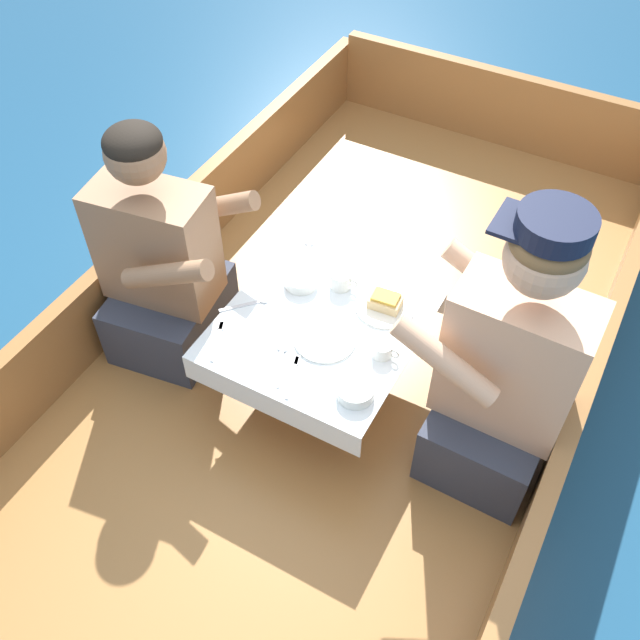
% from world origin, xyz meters
% --- Properties ---
extents(ground_plane, '(60.00, 60.00, 0.00)m').
position_xyz_m(ground_plane, '(0.00, 0.00, 0.00)').
color(ground_plane, navy).
extents(boat_deck, '(1.77, 3.61, 0.36)m').
position_xyz_m(boat_deck, '(0.00, 0.00, 0.18)').
color(boat_deck, '#9E6B38').
rests_on(boat_deck, ground_plane).
extents(gunwale_port, '(0.06, 3.61, 0.33)m').
position_xyz_m(gunwale_port, '(-0.86, 0.00, 0.52)').
color(gunwale_port, '#936033').
rests_on(gunwale_port, boat_deck).
extents(gunwale_starboard, '(0.06, 3.61, 0.33)m').
position_xyz_m(gunwale_starboard, '(0.86, 0.00, 0.52)').
color(gunwale_starboard, '#936033').
rests_on(gunwale_starboard, boat_deck).
extents(bow_coaming, '(1.65, 0.06, 0.38)m').
position_xyz_m(bow_coaming, '(0.00, 1.77, 0.55)').
color(bow_coaming, '#936033').
rests_on(bow_coaming, boat_deck).
extents(cockpit_table, '(0.65, 0.68, 0.36)m').
position_xyz_m(cockpit_table, '(0.00, -0.08, 0.68)').
color(cockpit_table, '#B2B2B7').
rests_on(cockpit_table, boat_deck).
extents(person_port, '(0.56, 0.50, 0.96)m').
position_xyz_m(person_port, '(-0.62, -0.12, 0.74)').
color(person_port, '#333847').
rests_on(person_port, boat_deck).
extents(person_starboard, '(0.53, 0.45, 1.06)m').
position_xyz_m(person_starboard, '(0.62, -0.04, 0.79)').
color(person_starboard, '#333847').
rests_on(person_starboard, boat_deck).
extents(plate_sandwich, '(0.21, 0.21, 0.01)m').
position_xyz_m(plate_sandwich, '(0.16, 0.09, 0.73)').
color(plate_sandwich, silver).
rests_on(plate_sandwich, cockpit_table).
extents(plate_bread, '(0.21, 0.21, 0.01)m').
position_xyz_m(plate_bread, '(0.05, -0.14, 0.73)').
color(plate_bread, silver).
rests_on(plate_bread, cockpit_table).
extents(sandwich, '(0.11, 0.08, 0.05)m').
position_xyz_m(sandwich, '(0.16, 0.09, 0.75)').
color(sandwich, '#E0BC7F').
rests_on(sandwich, plate_sandwich).
extents(bowl_port_near, '(0.12, 0.12, 0.04)m').
position_xyz_m(bowl_port_near, '(-0.15, 0.05, 0.74)').
color(bowl_port_near, silver).
rests_on(bowl_port_near, cockpit_table).
extents(bowl_starboard_near, '(0.12, 0.12, 0.04)m').
position_xyz_m(bowl_starboard_near, '(0.24, -0.29, 0.74)').
color(bowl_starboard_near, silver).
rests_on(bowl_starboard_near, cockpit_table).
extents(coffee_cup_port, '(0.10, 0.08, 0.06)m').
position_xyz_m(coffee_cup_port, '(-0.02, 0.11, 0.75)').
color(coffee_cup_port, silver).
rests_on(coffee_cup_port, cockpit_table).
extents(coffee_cup_starboard, '(0.09, 0.07, 0.05)m').
position_xyz_m(coffee_cup_starboard, '(0.24, -0.10, 0.75)').
color(coffee_cup_starboard, silver).
rests_on(coffee_cup_starboard, cockpit_table).
extents(utensil_spoon_starboard, '(0.13, 0.13, 0.01)m').
position_xyz_m(utensil_spoon_starboard, '(-0.25, -0.11, 0.72)').
color(utensil_spoon_starboard, silver).
rests_on(utensil_spoon_starboard, cockpit_table).
extents(utensil_fork_port, '(0.08, 0.17, 0.00)m').
position_xyz_m(utensil_fork_port, '(-0.27, -0.30, 0.72)').
color(utensil_fork_port, silver).
rests_on(utensil_fork_port, cockpit_table).
extents(utensil_spoon_port, '(0.09, 0.16, 0.01)m').
position_xyz_m(utensil_spoon_port, '(-0.04, -0.28, 0.72)').
color(utensil_spoon_port, silver).
rests_on(utensil_spoon_port, cockpit_table).
extents(utensil_fork_starboard, '(0.07, 0.17, 0.00)m').
position_xyz_m(utensil_fork_starboard, '(0.03, -0.31, 0.72)').
color(utensil_fork_starboard, silver).
rests_on(utensil_fork_starboard, cockpit_table).
extents(utensil_spoon_center, '(0.10, 0.15, 0.01)m').
position_xyz_m(utensil_spoon_center, '(-0.21, 0.21, 0.72)').
color(utensil_spoon_center, silver).
rests_on(utensil_spoon_center, cockpit_table).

